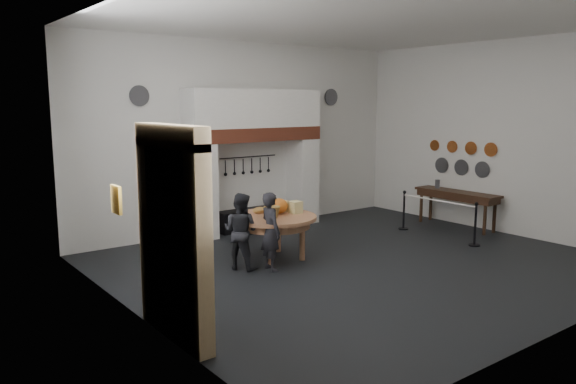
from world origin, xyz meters
TOP-DOWN VIEW (x-y plane):
  - floor at (0.00, 0.00)m, footprint 9.00×8.00m
  - ceiling at (0.00, 0.00)m, footprint 9.00×8.00m
  - wall_back at (0.00, 4.00)m, footprint 9.00×0.02m
  - wall_left at (-4.50, 0.00)m, footprint 0.02×8.00m
  - wall_right at (4.50, 0.00)m, footprint 0.02×8.00m
  - chimney_pier_left at (-1.48, 3.65)m, footprint 0.55×0.70m
  - chimney_pier_right at (1.48, 3.65)m, footprint 0.55×0.70m
  - hearth_brick_band at (0.00, 3.65)m, footprint 3.50×0.72m
  - chimney_hood at (0.00, 3.65)m, footprint 3.50×0.70m
  - iron_range at (0.00, 3.72)m, footprint 1.90×0.45m
  - utensil_rail at (0.00, 3.92)m, footprint 1.60×0.02m
  - door_recess at (-4.47, -1.00)m, footprint 0.04×1.10m
  - door_jamb_near at (-4.38, -1.70)m, footprint 0.22×0.30m
  - door_jamb_far at (-4.38, -0.30)m, footprint 0.22×0.30m
  - door_lintel at (-4.38, -1.00)m, footprint 0.22×1.70m
  - wall_plaque at (-4.45, 0.80)m, footprint 0.05×0.34m
  - work_table at (-1.18, 1.23)m, footprint 2.12×2.12m
  - pumpkin at (-0.98, 1.33)m, footprint 0.36×0.36m
  - cheese_block_big at (-0.68, 1.18)m, footprint 0.22×0.22m
  - cheese_block_small at (-0.70, 1.48)m, footprint 0.18×0.18m
  - wicker_basket at (-1.33, 1.08)m, footprint 0.40×0.40m
  - bread_loaf at (-1.28, 1.58)m, footprint 0.31×0.18m
  - visitor_near at (-1.65, 0.67)m, footprint 0.42×0.58m
  - visitor_far at (-2.05, 1.07)m, footprint 0.81×0.87m
  - side_table at (4.10, 0.83)m, footprint 0.55×2.20m
  - pewter_jug at (4.10, 1.43)m, footprint 0.12×0.12m
  - copper_pan_a at (4.46, 0.20)m, footprint 0.03×0.34m
  - copper_pan_b at (4.46, 0.75)m, footprint 0.03×0.32m
  - copper_pan_c at (4.46, 1.30)m, footprint 0.03×0.30m
  - copper_pan_d at (4.46, 1.85)m, footprint 0.03×0.28m
  - pewter_plate_left at (4.46, 0.40)m, footprint 0.03×0.40m
  - pewter_plate_mid at (4.46, 1.00)m, footprint 0.03×0.40m
  - pewter_plate_right at (4.46, 1.60)m, footprint 0.03×0.40m
  - pewter_plate_back_left at (-2.70, 3.96)m, footprint 0.44×0.03m
  - pewter_plate_back_right at (2.70, 3.96)m, footprint 0.44×0.03m
  - barrier_post_near at (2.87, -0.56)m, footprint 0.05×0.05m
  - barrier_post_far at (2.87, 1.44)m, footprint 0.05×0.05m
  - barrier_rope at (2.87, 0.44)m, footprint 0.04×2.00m

SIDE VIEW (x-z plane):
  - floor at x=0.00m, z-range -0.01..0.01m
  - iron_range at x=0.00m, z-range 0.00..0.50m
  - barrier_post_near at x=2.87m, z-range 0.00..0.90m
  - barrier_post_far at x=2.87m, z-range 0.00..0.90m
  - visitor_far at x=-2.05m, z-range 0.00..1.43m
  - visitor_near at x=-1.65m, z-range 0.00..1.46m
  - work_table at x=-1.18m, z-range 0.80..0.88m
  - barrier_rope at x=2.87m, z-range 0.83..0.87m
  - side_table at x=4.10m, z-range 0.84..0.90m
  - bread_loaf at x=-1.28m, z-range 0.87..1.01m
  - cheese_block_small at x=-0.70m, z-range 0.88..1.07m
  - wicker_basket at x=-1.33m, z-range 0.88..1.09m
  - cheese_block_big at x=-0.68m, z-range 0.88..1.11m
  - pewter_jug at x=4.10m, z-range 0.90..1.12m
  - pumpkin at x=-0.98m, z-range 0.88..1.18m
  - chimney_pier_left at x=-1.48m, z-range 0.00..2.15m
  - chimney_pier_right at x=1.48m, z-range 0.00..2.15m
  - door_recess at x=-4.47m, z-range 0.00..2.50m
  - door_jamb_near at x=-4.38m, z-range 0.00..2.60m
  - door_jamb_far at x=-4.38m, z-range 0.00..2.60m
  - pewter_plate_left at x=4.46m, z-range 1.25..1.65m
  - pewter_plate_mid at x=4.46m, z-range 1.25..1.65m
  - pewter_plate_right at x=4.46m, z-range 1.25..1.65m
  - wall_plaque at x=-4.45m, z-range 1.38..1.82m
  - utensil_rail at x=0.00m, z-range 1.74..1.76m
  - copper_pan_b at x=4.46m, z-range 1.79..2.11m
  - copper_pan_d at x=4.46m, z-range 1.81..2.09m
  - copper_pan_a at x=4.46m, z-range 1.78..2.12m
  - copper_pan_c at x=4.46m, z-range 1.80..2.10m
  - wall_back at x=0.00m, z-range 0.00..4.50m
  - wall_left at x=-4.50m, z-range 0.00..4.50m
  - wall_right at x=4.50m, z-range 0.00..4.50m
  - hearth_brick_band at x=0.00m, z-range 2.15..2.47m
  - door_lintel at x=-4.38m, z-range 2.50..2.80m
  - chimney_hood at x=0.00m, z-range 2.47..3.37m
  - pewter_plate_back_left at x=-2.70m, z-range 2.98..3.42m
  - pewter_plate_back_right at x=2.70m, z-range 2.98..3.42m
  - ceiling at x=0.00m, z-range 4.49..4.51m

